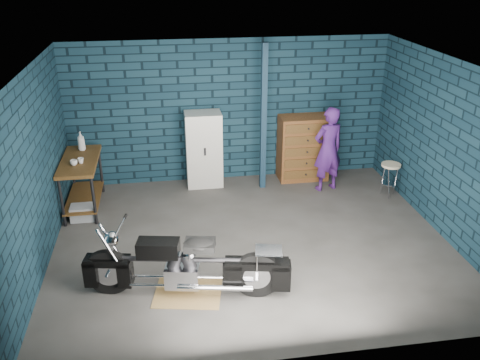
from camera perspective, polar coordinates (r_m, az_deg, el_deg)
The scene contains 14 objects.
ground at distance 7.92m, azimuth 1.33°, elevation -6.92°, with size 6.00×6.00×0.00m, color #4B4946.
room_walls at distance 7.64m, azimuth 0.73°, elevation 7.55°, with size 6.02×5.01×2.71m.
support_post at distance 9.22m, azimuth 2.66°, elevation 6.88°, with size 0.10×0.10×2.70m, color #122739.
workbench at distance 9.13m, azimuth -17.26°, elevation -0.44°, with size 0.60×1.40×0.91m, color brown.
drip_mat at distance 6.87m, azimuth -5.87°, elevation -12.54°, with size 0.87×0.65×0.01m, color olive.
motorcycle at distance 6.58m, azimuth -6.06°, elevation -9.09°, with size 2.27×0.61×1.00m, color black, non-canonical shape.
person at distance 9.44m, azimuth 9.85°, elevation 3.42°, with size 0.58×0.38×1.59m, color #451C69.
storage_bin at distance 8.89m, azimuth -17.20°, elevation -3.51°, with size 0.40×0.28×0.25m, color #999CA1.
locker at distance 9.54m, azimuth -4.08°, elevation 3.43°, with size 0.67×0.48×1.43m, color silver.
tool_chest at distance 9.90m, azimuth 7.13°, elevation 3.57°, with size 0.94×0.52×1.26m, color brown.
shop_stool at distance 9.60m, azimuth 16.41°, elevation 0.00°, with size 0.34×0.34×0.63m, color beige, non-canonical shape.
cup_a at distance 8.72m, azimuth -18.16°, elevation 1.87°, with size 0.12×0.12×0.09m, color beige.
cup_b at distance 8.77m, azimuth -17.45°, elevation 2.10°, with size 0.10×0.10×0.09m, color beige.
bottle at distance 9.32m, azimuth -17.41°, elevation 4.21°, with size 0.13×0.13×0.34m, color #999CA1.
Camera 1 is at (-1.22, -6.66, 4.12)m, focal length 38.00 mm.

